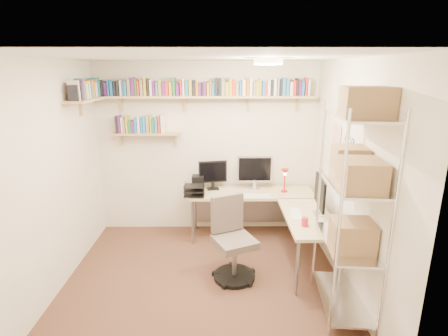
# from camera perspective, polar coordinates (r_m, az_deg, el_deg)

# --- Properties ---
(ground) EXTENTS (3.20, 3.20, 0.00)m
(ground) POSITION_cam_1_polar(r_m,az_deg,el_deg) (4.28, -3.39, -18.09)
(ground) COLOR #48301F
(ground) RESTS_ON ground
(room_shell) EXTENTS (3.24, 3.04, 2.52)m
(room_shell) POSITION_cam_1_polar(r_m,az_deg,el_deg) (3.65, -3.71, 2.55)
(room_shell) COLOR beige
(room_shell) RESTS_ON ground
(wall_shelves) EXTENTS (3.12, 1.09, 0.80)m
(wall_shelves) POSITION_cam_1_polar(r_m,az_deg,el_deg) (4.90, -7.99, 11.43)
(wall_shelves) COLOR tan
(wall_shelves) RESTS_ON ground
(corner_desk) EXTENTS (1.84, 1.75, 1.19)m
(corner_desk) POSITION_cam_1_polar(r_m,az_deg,el_deg) (4.84, 5.29, -4.89)
(corner_desk) COLOR beige
(corner_desk) RESTS_ON ground
(office_chair) EXTENTS (0.58, 0.58, 0.98)m
(office_chair) POSITION_cam_1_polar(r_m,az_deg,el_deg) (4.18, 1.37, -12.35)
(office_chair) COLOR black
(office_chair) RESTS_ON ground
(wire_rack) EXTENTS (0.52, 0.95, 2.25)m
(wire_rack) POSITION_cam_1_polar(r_m,az_deg,el_deg) (3.34, 20.68, -2.04)
(wire_rack) COLOR silver
(wire_rack) RESTS_ON ground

